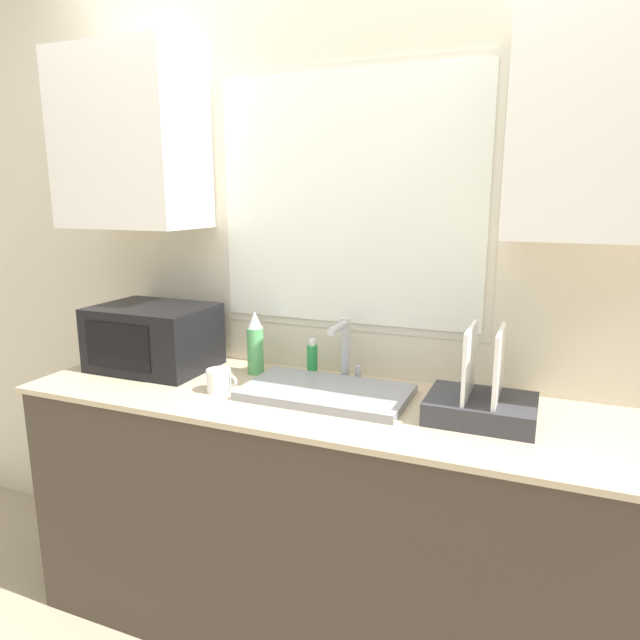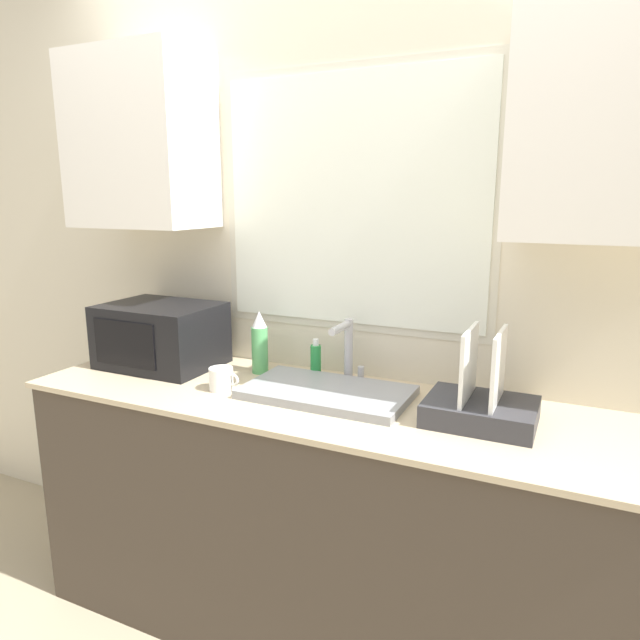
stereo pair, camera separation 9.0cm
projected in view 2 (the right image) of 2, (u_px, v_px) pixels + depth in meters
name	position (u px, v px, depth m)	size (l,w,h in m)	color
countertop	(317.00, 517.00, 2.04)	(2.09, 0.63, 0.91)	#42382D
wall_back	(351.00, 248.00, 2.10)	(6.00, 0.38, 2.60)	beige
sink_basin	(327.00, 392.00, 1.95)	(0.56, 0.32, 0.03)	gray
faucet	(347.00, 346.00, 2.08)	(0.08, 0.17, 0.23)	#B7B7BC
microwave	(161.00, 335.00, 2.29)	(0.45, 0.34, 0.25)	black
dish_rack	(481.00, 404.00, 1.72)	(0.32, 0.25, 0.29)	#333338
spray_bottle	(260.00, 343.00, 2.19)	(0.06, 0.06, 0.24)	#59B266
soap_bottle	(316.00, 360.00, 2.15)	(0.04, 0.04, 0.15)	#268C3F
mug_near_sink	(222.00, 379.00, 2.01)	(0.12, 0.09, 0.08)	white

